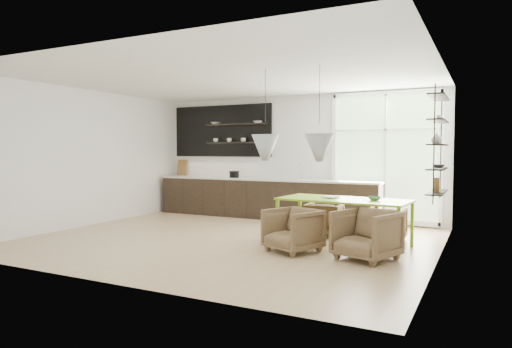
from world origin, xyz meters
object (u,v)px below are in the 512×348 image
object	(u,v)px
dining_table	(344,202)
wire_stool	(289,224)
armchair_front_right	(366,235)
armchair_back_left	(324,219)
armchair_back_right	(387,224)
armchair_front_left	(293,230)

from	to	relation	value
dining_table	wire_stool	xyz separation A→B (m)	(-1.08, 0.19, -0.48)
armchair_front_right	wire_stool	distance (m)	1.98
armchair_back_left	armchair_back_right	size ratio (longest dim) A/B	1.02
armchair_back_right	armchair_front_left	world-z (taller)	armchair_front_left
armchair_back_left	wire_stool	xyz separation A→B (m)	(-0.48, -0.59, -0.05)
armchair_back_left	armchair_back_right	distance (m)	1.18
armchair_front_left	armchair_back_left	bearing A→B (deg)	114.61
dining_table	wire_stool	size ratio (longest dim) A/B	5.63
armchair_front_right	wire_stool	bearing A→B (deg)	168.19
armchair_back_left	wire_stool	distance (m)	0.76
armchair_back_right	wire_stool	world-z (taller)	armchair_back_right
armchair_front_right	wire_stool	world-z (taller)	armchair_front_right
armchair_back_right	armchair_front_left	distance (m)	1.97
armchair_back_right	armchair_front_left	bearing A→B (deg)	51.50
armchair_back_right	armchair_front_left	size ratio (longest dim) A/B	0.87
armchair_back_right	dining_table	bearing A→B (deg)	49.33
armchair_front_left	wire_stool	size ratio (longest dim) A/B	1.91
armchair_back_right	wire_stool	bearing A→B (deg)	15.76
dining_table	armchair_back_right	distance (m)	1.04
armchair_back_right	armchair_front_right	distance (m)	1.60
dining_table	armchair_front_left	size ratio (longest dim) A/B	2.95
armchair_back_left	dining_table	bearing A→B (deg)	122.55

